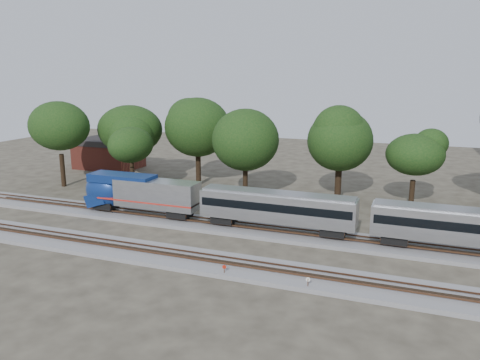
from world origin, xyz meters
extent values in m
plane|color=#383328|center=(0.00, 0.00, 0.00)|extent=(160.00, 160.00, 0.00)
cube|color=slate|center=(0.00, 6.00, 0.20)|extent=(160.00, 5.00, 0.40)
cube|color=brown|center=(0.00, 5.28, 0.66)|extent=(160.00, 0.08, 0.15)
cube|color=brown|center=(0.00, 6.72, 0.66)|extent=(160.00, 0.08, 0.15)
cube|color=slate|center=(0.00, -4.00, 0.20)|extent=(160.00, 5.00, 0.40)
cube|color=brown|center=(0.00, -4.72, 0.66)|extent=(160.00, 0.08, 0.15)
cube|color=brown|center=(0.00, -3.28, 0.66)|extent=(160.00, 0.08, 0.15)
cube|color=silver|center=(-9.77, 6.00, 3.19)|extent=(10.23, 2.90, 3.18)
ellipsoid|color=navy|center=(-17.10, 6.00, 2.95)|extent=(5.21, 3.01, 4.44)
cube|color=navy|center=(-14.50, 6.00, 4.69)|extent=(8.20, 2.84, 0.97)
cube|color=black|center=(-16.62, 6.00, 3.91)|extent=(0.43, 2.22, 1.26)
cube|color=#AB231A|center=(-10.93, 6.00, 2.37)|extent=(12.55, 2.94, 0.17)
cube|color=black|center=(-16.96, 6.00, 1.16)|extent=(2.51, 2.12, 0.87)
cube|color=black|center=(-6.82, 6.00, 1.16)|extent=(2.51, 2.12, 0.87)
cube|color=silver|center=(4.83, 6.00, 3.05)|extent=(16.79, 2.90, 2.90)
cube|color=black|center=(4.83, 6.00, 3.34)|extent=(16.21, 2.95, 0.87)
cube|color=gray|center=(4.83, 6.00, 4.54)|extent=(16.41, 2.32, 0.34)
cube|color=black|center=(-1.25, 6.00, 1.16)|extent=(2.51, 2.12, 0.87)
cube|color=black|center=(10.91, 6.00, 1.16)|extent=(2.51, 2.12, 0.87)
cube|color=silver|center=(23.00, 6.00, 3.05)|extent=(16.79, 2.90, 2.90)
cube|color=black|center=(23.00, 6.00, 3.34)|extent=(16.21, 2.95, 0.87)
cube|color=gray|center=(23.00, 6.00, 4.54)|extent=(16.41, 2.32, 0.34)
cube|color=black|center=(16.92, 6.00, 1.16)|extent=(2.51, 2.12, 0.87)
cylinder|color=#512D19|center=(3.72, -6.00, 0.49)|extent=(0.07, 0.07, 0.98)
cylinder|color=#B21B0C|center=(3.72, -6.00, 0.93)|extent=(0.35, 0.06, 0.35)
cylinder|color=#512D19|center=(10.94, -6.01, 0.51)|extent=(0.07, 0.07, 1.03)
cylinder|color=silver|center=(10.94, -6.01, 0.97)|extent=(0.37, 0.04, 0.36)
cube|color=#512D19|center=(6.92, -5.53, 0.15)|extent=(0.57, 0.46, 0.30)
cube|color=maroon|center=(-34.10, 30.21, 2.17)|extent=(11.01, 7.83, 4.34)
cube|color=black|center=(-34.10, 30.21, 4.83)|extent=(11.22, 8.03, 0.98)
cylinder|color=black|center=(-31.94, 15.67, 2.50)|extent=(0.70, 0.70, 5.00)
ellipsoid|color=black|center=(-31.94, 15.67, 9.28)|extent=(9.42, 9.42, 8.01)
cylinder|color=black|center=(-24.14, 22.57, 2.23)|extent=(0.70, 0.70, 4.47)
ellipsoid|color=black|center=(-24.14, 22.57, 8.30)|extent=(8.43, 8.43, 7.16)
cylinder|color=black|center=(-19.78, 16.06, 1.89)|extent=(0.70, 0.70, 3.78)
ellipsoid|color=black|center=(-19.78, 16.06, 7.01)|extent=(7.12, 7.12, 6.05)
cylinder|color=black|center=(-12.97, 23.86, 2.41)|extent=(0.70, 0.70, 4.83)
ellipsoid|color=black|center=(-12.97, 23.86, 8.97)|extent=(9.11, 9.11, 7.74)
cylinder|color=black|center=(-3.33, 18.62, 2.21)|extent=(0.70, 0.70, 4.42)
ellipsoid|color=black|center=(-3.33, 18.62, 8.21)|extent=(8.34, 8.34, 7.09)
cylinder|color=black|center=(8.77, 22.07, 2.23)|extent=(0.70, 0.70, 4.45)
ellipsoid|color=black|center=(8.77, 22.07, 8.27)|extent=(8.39, 8.39, 7.13)
cylinder|color=black|center=(18.22, 21.14, 1.91)|extent=(0.70, 0.70, 3.82)
ellipsoid|color=black|center=(18.22, 21.14, 7.10)|extent=(7.21, 7.21, 6.13)
camera|label=1|loc=(18.00, -40.17, 17.01)|focal=35.00mm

